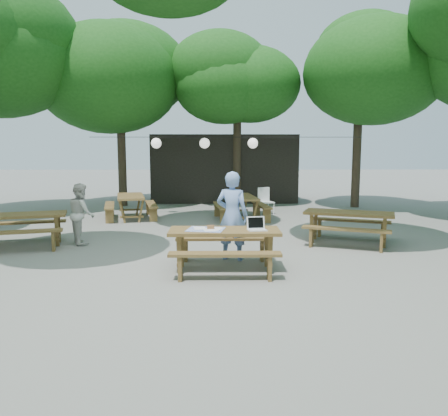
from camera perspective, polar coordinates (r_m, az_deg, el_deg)
ground at (r=8.87m, az=-2.46°, el=-6.64°), size 80.00×80.00×0.00m
pavilion at (r=19.11m, az=0.02°, el=5.26°), size 6.00×3.00×2.80m
main_picnic_table at (r=7.99m, az=0.05°, el=-5.38°), size 2.00×1.58×0.75m
picnic_table_nw at (r=10.91m, az=-25.09°, el=-2.59°), size 2.26×2.05×0.75m
picnic_table_ne at (r=10.61m, az=15.91°, el=-2.42°), size 2.34×2.16×0.75m
picnic_table_far_w at (r=14.19m, az=-12.09°, el=0.17°), size 1.97×2.21×0.75m
picnic_table_far_e at (r=13.73m, az=2.27°, el=0.09°), size 1.80×2.08×0.75m
woman at (r=8.65m, az=1.08°, el=-1.03°), size 0.75×0.61×1.77m
second_person at (r=10.68m, az=-18.14°, el=-0.70°), size 0.80×0.86×1.42m
plastic_chair at (r=15.05m, az=5.50°, el=0.22°), size 0.58×0.58×0.90m
laptop at (r=7.88m, az=4.27°, el=-2.44°), size 0.37×0.31×0.24m
tabletop_clutter at (r=7.92m, az=-2.25°, el=-2.74°), size 0.74×0.66×0.08m
paper_lanterns at (r=14.61m, az=-2.50°, el=8.47°), size 9.00×0.34×0.38m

